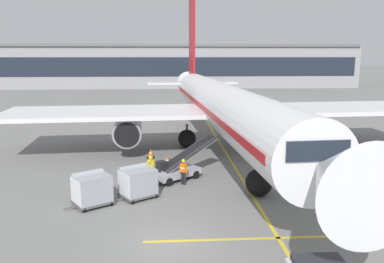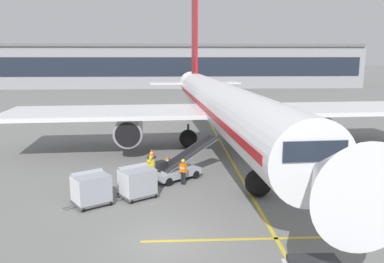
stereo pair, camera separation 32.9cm
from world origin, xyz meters
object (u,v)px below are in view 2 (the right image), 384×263
Objects in this scene: baggage_cart_second at (91,188)px; belt_loader at (178,167)px; ground_crew_marshaller at (183,170)px; safety_cone_engine_keepout at (168,161)px; parked_airplane at (221,105)px; ground_crew_by_carts at (149,171)px; ground_crew_by_loader at (151,167)px; safety_cone_wingtip at (152,153)px; baggage_cart_lead at (137,181)px.

belt_loader is at bearing 42.02° from baggage_cart_second.
ground_crew_marshaller reaches higher than safety_cone_engine_keepout.
parked_airplane is 11.93m from ground_crew_by_carts.
safety_cone_wingtip is (-0.27, 6.17, -0.63)m from ground_crew_by_loader.
baggage_cart_second is 3.63× the size of safety_cone_wingtip.
parked_airplane reaches higher than ground_crew_by_carts.
parked_airplane reaches higher than ground_crew_by_loader.
baggage_cart_lead is 1.56× the size of ground_crew_by_carts.
belt_loader is 2.34m from ground_crew_by_carts.
baggage_cart_lead is 1.00× the size of baggage_cart_second.
safety_cone_engine_keepout reaches higher than safety_cone_wingtip.
belt_loader reaches higher than baggage_cart_lead.
belt_loader is 1.86× the size of baggage_cart_lead.
ground_crew_by_loader and ground_crew_marshaller have the same top height.
baggage_cart_lead and baggage_cart_second have the same top height.
belt_loader reaches higher than baggage_cart_second.
parked_airplane is 27.51× the size of ground_crew_marshaller.
ground_crew_marshaller is (2.17, -0.90, 0.00)m from ground_crew_by_loader.
ground_crew_marshaller is at bearing -77.00° from belt_loader.
safety_cone_engine_keepout is (-4.80, -5.36, -3.62)m from parked_airplane.
belt_loader is at bearing 10.22° from ground_crew_by_loader.
baggage_cart_lead is (-6.57, -12.09, -3.01)m from parked_airplane.
belt_loader is 6.84m from baggage_cart_second.
belt_loader is 2.89× the size of ground_crew_marshaller.
safety_cone_wingtip is (-2.44, 7.07, -0.63)m from ground_crew_marshaller.
ground_crew_by_loader reaches higher than safety_cone_wingtip.
parked_airplane is at bearing 61.47° from baggage_cart_lead.
ground_crew_by_carts is at bearing -104.54° from safety_cone_engine_keepout.
parked_airplane is at bearing 55.41° from baggage_cart_second.
parked_airplane is 60.67× the size of safety_cone_engine_keepout.
ground_crew_by_carts is (-1.95, -1.27, 0.17)m from belt_loader.
belt_loader is 2.89× the size of ground_crew_by_carts.
ground_crew_by_carts is at bearing -121.14° from parked_airplane.
safety_cone_wingtip is at bearing -155.78° from parked_airplane.
ground_crew_marshaller is (0.29, -1.24, 0.17)m from belt_loader.
ground_crew_by_carts is 1.00× the size of ground_crew_marshaller.
parked_airplane is 14.09m from baggage_cart_lead.
ground_crew_by_loader reaches higher than safety_cone_engine_keepout.
baggage_cart_second reaches higher than ground_crew_by_loader.
belt_loader is (-4.01, -8.61, -3.19)m from parked_airplane.
baggage_cart_lead is 3.22m from ground_crew_by_loader.
ground_crew_by_loader is (-1.88, -0.34, 0.17)m from belt_loader.
parked_airplane reaches higher than baggage_cart_lead.
baggage_cart_lead is at bearing 23.41° from baggage_cart_second.
baggage_cart_second is 1.56× the size of ground_crew_by_loader.
baggage_cart_lead is at bearing -141.69° from ground_crew_marshaller.
belt_loader is 6.74× the size of safety_cone_wingtip.
belt_loader reaches higher than safety_cone_engine_keepout.
baggage_cart_second is (-5.08, -4.57, 0.18)m from belt_loader.
safety_cone_wingtip is (2.93, 10.41, -0.64)m from baggage_cart_second.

